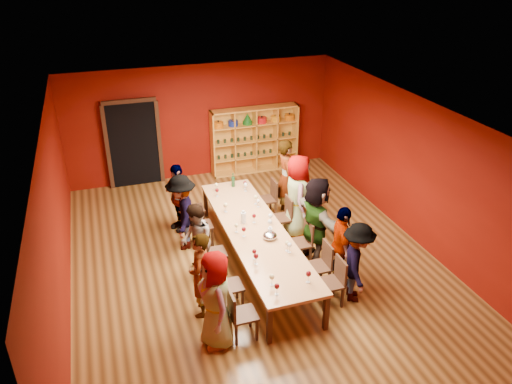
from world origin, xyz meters
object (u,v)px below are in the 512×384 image
chair_person_left_0 (238,312)px  person_left_4 (178,197)px  person_left_0 (216,300)px  chair_person_right_3 (284,215)px  person_right_4 (286,178)px  person_left_1 (200,275)px  person_left_2 (196,242)px  chair_person_right_2 (303,240)px  person_right_3 (298,196)px  tasting_table (255,233)px  spittoon_bowl (270,236)px  chair_person_left_4 (191,207)px  chair_person_right_0 (334,279)px  person_left_3 (182,212)px  person_right_2 (317,220)px  chair_person_left_1 (225,284)px  chair_person_left_2 (211,251)px  person_right_0 (357,263)px  person_right_1 (341,246)px  chair_person_left_3 (198,223)px  wine_bottle (233,182)px  shelving_unit (254,136)px  chair_person_right_1 (321,263)px  chair_person_right_4 (269,196)px

chair_person_left_0 → person_left_4: bearing=93.9°
person_left_0 → chair_person_right_3: (2.18, 2.69, -0.34)m
person_right_4 → person_left_0: bearing=152.9°
person_left_1 → person_left_2: person_left_1 is taller
chair_person_right_2 → person_right_3: (0.30, 1.05, 0.41)m
tasting_table → spittoon_bowl: spittoon_bowl is taller
person_left_2 → tasting_table: bearing=96.4°
chair_person_right_2 → chair_person_right_3: bearing=90.0°
chair_person_left_4 → chair_person_right_0: bearing=-61.8°
person_left_2 → person_left_3: (-0.05, 1.08, 0.06)m
tasting_table → person_right_2: (1.17, -0.24, 0.20)m
chair_person_left_1 → person_left_3: person_left_3 is taller
chair_person_left_2 → person_right_2: size_ratio=0.50×
chair_person_right_0 → person_right_0: person_right_0 is taller
person_right_1 → chair_person_left_0: bearing=123.1°
chair_person_left_0 → person_right_3: bearing=51.8°
chair_person_left_4 → person_left_4: person_left_4 is taller
chair_person_left_2 → chair_person_left_3: size_ratio=1.00×
person_left_1 → wine_bottle: bearing=174.0°
tasting_table → shelving_unit: size_ratio=1.88×
person_left_0 → chair_person_right_1: 2.35m
person_left_4 → chair_person_right_3: 2.32m
person_left_0 → chair_person_right_0: person_left_0 is taller
person_left_3 → chair_person_right_3: 2.17m
person_left_3 → person_right_4: (2.53, 0.68, 0.10)m
tasting_table → chair_person_right_1: 1.42m
person_left_3 → chair_person_right_1: 3.02m
tasting_table → chair_person_right_1: size_ratio=5.06×
chair_person_left_4 → person_right_0: (2.23, -3.40, 0.26)m
person_left_4 → spittoon_bowl: (1.33, -2.18, 0.04)m
spittoon_bowl → wine_bottle: size_ratio=0.83×
chair_person_right_2 → chair_person_right_1: bearing=-90.0°
person_left_1 → chair_person_right_1: person_left_1 is taller
chair_person_left_4 → person_right_1: bearing=-52.6°
person_left_0 → chair_person_right_4: size_ratio=1.88×
person_left_4 → chair_person_right_2: 2.93m
tasting_table → spittoon_bowl: size_ratio=16.58×
person_left_4 → person_left_0: bearing=-24.7°
chair_person_left_2 → person_right_3: size_ratio=0.49×
chair_person_right_0 → person_right_0: 0.49m
person_left_3 → chair_person_right_0: 3.40m
person_left_0 → spittoon_bowl: size_ratio=6.15×
person_right_4 → chair_person_right_4: bearing=98.4°
person_left_1 → chair_person_left_2: (0.43, 1.07, -0.28)m
shelving_unit → chair_person_left_2: bearing=-117.9°
person_left_1 → chair_person_right_0: size_ratio=1.74×
person_left_1 → chair_person_right_4: 3.62m
chair_person_left_2 → person_right_1: (2.20, -1.03, 0.29)m
chair_person_left_1 → person_left_1: 0.51m
chair_person_right_3 → chair_person_right_1: bearing=-90.0°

